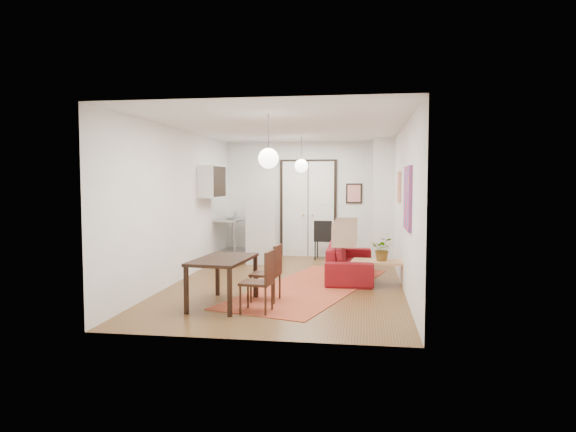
# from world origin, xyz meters

# --- Properties ---
(floor) EXTENTS (7.00, 7.00, 0.00)m
(floor) POSITION_xyz_m (0.00, 0.00, 0.00)
(floor) COLOR brown
(floor) RESTS_ON ground
(ceiling) EXTENTS (4.20, 7.00, 0.02)m
(ceiling) POSITION_xyz_m (0.00, 0.00, 2.90)
(ceiling) COLOR silver
(ceiling) RESTS_ON wall_back
(wall_back) EXTENTS (4.20, 0.02, 2.90)m
(wall_back) POSITION_xyz_m (0.00, 3.50, 1.45)
(wall_back) COLOR silver
(wall_back) RESTS_ON floor
(wall_front) EXTENTS (4.20, 0.02, 2.90)m
(wall_front) POSITION_xyz_m (0.00, -3.50, 1.45)
(wall_front) COLOR silver
(wall_front) RESTS_ON floor
(wall_left) EXTENTS (0.02, 7.00, 2.90)m
(wall_left) POSITION_xyz_m (-2.10, 0.00, 1.45)
(wall_left) COLOR silver
(wall_left) RESTS_ON floor
(wall_right) EXTENTS (0.02, 7.00, 2.90)m
(wall_right) POSITION_xyz_m (2.10, 0.00, 1.45)
(wall_right) COLOR silver
(wall_right) RESTS_ON floor
(double_doors) EXTENTS (1.44, 0.06, 2.50)m
(double_doors) POSITION_xyz_m (0.00, 3.46, 1.20)
(double_doors) COLOR white
(double_doors) RESTS_ON wall_back
(stub_partition) EXTENTS (0.50, 0.10, 2.90)m
(stub_partition) POSITION_xyz_m (1.85, 2.55, 1.45)
(stub_partition) COLOR silver
(stub_partition) RESTS_ON floor
(wall_cabinet) EXTENTS (0.35, 1.00, 0.70)m
(wall_cabinet) POSITION_xyz_m (-1.92, 1.50, 1.90)
(wall_cabinet) COLOR white
(wall_cabinet) RESTS_ON wall_left
(painting_popart) EXTENTS (0.05, 1.00, 1.00)m
(painting_popart) POSITION_xyz_m (2.08, -1.25, 1.65)
(painting_popart) COLOR red
(painting_popart) RESTS_ON wall_right
(painting_abstract) EXTENTS (0.05, 0.50, 0.60)m
(painting_abstract) POSITION_xyz_m (2.08, 0.80, 1.80)
(painting_abstract) COLOR #F8E9CE
(painting_abstract) RESTS_ON wall_right
(poster_back) EXTENTS (0.40, 0.03, 0.50)m
(poster_back) POSITION_xyz_m (1.15, 3.47, 1.60)
(poster_back) COLOR red
(poster_back) RESTS_ON wall_back
(print_left) EXTENTS (0.03, 0.44, 0.54)m
(print_left) POSITION_xyz_m (-2.07, 2.00, 1.95)
(print_left) COLOR #A16B43
(print_left) RESTS_ON wall_left
(pendant_back) EXTENTS (0.30, 0.30, 0.80)m
(pendant_back) POSITION_xyz_m (0.00, 2.00, 2.25)
(pendant_back) COLOR white
(pendant_back) RESTS_ON ceiling
(pendant_front) EXTENTS (0.30, 0.30, 0.80)m
(pendant_front) POSITION_xyz_m (0.00, -2.00, 2.25)
(pendant_front) COLOR white
(pendant_front) RESTS_ON ceiling
(kilim_rug) EXTENTS (2.81, 4.63, 0.01)m
(kilim_rug) POSITION_xyz_m (0.46, -0.35, 0.01)
(kilim_rug) COLOR #C95932
(kilim_rug) RESTS_ON floor
(sofa) EXTENTS (0.90, 2.25, 0.65)m
(sofa) POSITION_xyz_m (1.14, 0.67, 0.33)
(sofa) COLOR maroon
(sofa) RESTS_ON floor
(coffee_table) EXTENTS (1.06, 0.66, 0.45)m
(coffee_table) POSITION_xyz_m (1.69, 0.08, 0.39)
(coffee_table) COLOR tan
(coffee_table) RESTS_ON floor
(potted_plant) EXTENTS (0.42, 0.38, 0.44)m
(potted_plant) POSITION_xyz_m (1.75, 0.08, 0.66)
(potted_plant) COLOR #2B5F2A
(potted_plant) RESTS_ON coffee_table
(kitchen_counter) EXTENTS (0.83, 1.39, 1.00)m
(kitchen_counter) POSITION_xyz_m (-1.75, 2.69, 0.66)
(kitchen_counter) COLOR #A7A9AB
(kitchen_counter) RESTS_ON floor
(bowl) EXTENTS (0.27, 0.27, 0.06)m
(bowl) POSITION_xyz_m (-1.75, 2.39, 1.03)
(bowl) COLOR beige
(bowl) RESTS_ON kitchen_counter
(soap_bottle) EXTENTS (0.11, 0.11, 0.21)m
(soap_bottle) POSITION_xyz_m (-1.75, 2.94, 1.11)
(soap_bottle) COLOR teal
(soap_bottle) RESTS_ON kitchen_counter
(fridge) EXTENTS (0.76, 0.76, 1.90)m
(fridge) POSITION_xyz_m (-0.98, 2.27, 0.95)
(fridge) COLOR silver
(fridge) RESTS_ON floor
(dining_table) EXTENTS (0.87, 1.39, 0.73)m
(dining_table) POSITION_xyz_m (-0.74, -1.86, 0.65)
(dining_table) COLOR black
(dining_table) RESTS_ON floor
(dining_chair_near) EXTENTS (0.47, 0.63, 0.91)m
(dining_chair_near) POSITION_xyz_m (-0.14, -1.42, 0.53)
(dining_chair_near) COLOR #381F11
(dining_chair_near) RESTS_ON floor
(dining_chair_far) EXTENTS (0.47, 0.63, 0.91)m
(dining_chair_far) POSITION_xyz_m (-0.14, -2.12, 0.53)
(dining_chair_far) COLOR #381F11
(dining_chair_far) RESTS_ON floor
(black_side_chair) EXTENTS (0.46, 0.46, 0.96)m
(black_side_chair) POSITION_xyz_m (0.44, 3.08, 0.56)
(black_side_chair) COLOR black
(black_side_chair) RESTS_ON floor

